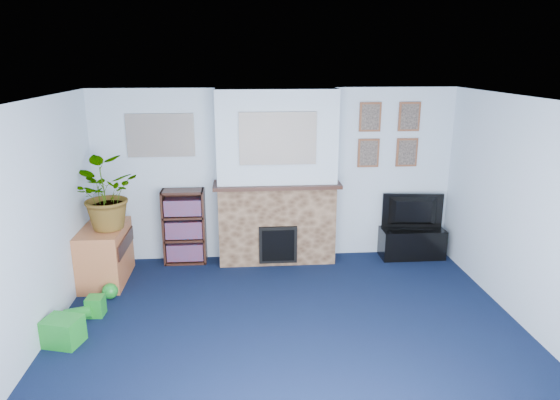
{
  "coord_description": "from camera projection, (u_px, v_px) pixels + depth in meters",
  "views": [
    {
      "loc": [
        -0.48,
        -4.54,
        2.78
      ],
      "look_at": [
        -0.04,
        0.94,
        1.21
      ],
      "focal_mm": 32.0,
      "sensor_mm": 36.0,
      "label": 1
    }
  ],
  "objects": [
    {
      "name": "floor",
      "position": [
        291.0,
        338.0,
        5.15
      ],
      "size": [
        5.0,
        4.5,
        0.01
      ],
      "primitive_type": "cube",
      "color": "#0D1734",
      "rests_on": "ground"
    },
    {
      "name": "ceiling",
      "position": [
        293.0,
        102.0,
        4.49
      ],
      "size": [
        5.0,
        4.5,
        0.01
      ],
      "primitive_type": "cube",
      "color": "white",
      "rests_on": "wall_back"
    },
    {
      "name": "wall_back",
      "position": [
        276.0,
        175.0,
        6.97
      ],
      "size": [
        5.0,
        0.04,
        2.4
      ],
      "primitive_type": "cube",
      "color": "silver",
      "rests_on": "ground"
    },
    {
      "name": "wall_front",
      "position": [
        335.0,
        365.0,
        2.66
      ],
      "size": [
        5.0,
        0.04,
        2.4
      ],
      "primitive_type": "cube",
      "color": "silver",
      "rests_on": "ground"
    },
    {
      "name": "wall_left",
      "position": [
        25.0,
        235.0,
        4.63
      ],
      "size": [
        0.04,
        4.5,
        2.4
      ],
      "primitive_type": "cube",
      "color": "silver",
      "rests_on": "ground"
    },
    {
      "name": "wall_right",
      "position": [
        539.0,
        221.0,
        5.01
      ],
      "size": [
        0.04,
        4.5,
        2.4
      ],
      "primitive_type": "cube",
      "color": "silver",
      "rests_on": "ground"
    },
    {
      "name": "chimney_breast",
      "position": [
        277.0,
        180.0,
        6.78
      ],
      "size": [
        1.72,
        0.5,
        2.4
      ],
      "color": "brown",
      "rests_on": "ground"
    },
    {
      "name": "collage_main",
      "position": [
        278.0,
        139.0,
        6.42
      ],
      "size": [
        1.0,
        0.03,
        0.68
      ],
      "primitive_type": "cube",
      "color": "gray",
      "rests_on": "chimney_breast"
    },
    {
      "name": "collage_left",
      "position": [
        161.0,
        135.0,
        6.68
      ],
      "size": [
        0.9,
        0.03,
        0.58
      ],
      "primitive_type": "cube",
      "color": "gray",
      "rests_on": "wall_back"
    },
    {
      "name": "portrait_tl",
      "position": [
        370.0,
        117.0,
        6.83
      ],
      "size": [
        0.3,
        0.03,
        0.4
      ],
      "primitive_type": "cube",
      "color": "brown",
      "rests_on": "wall_back"
    },
    {
      "name": "portrait_tr",
      "position": [
        409.0,
        117.0,
        6.88
      ],
      "size": [
        0.3,
        0.03,
        0.4
      ],
      "primitive_type": "cube",
      "color": "brown",
      "rests_on": "wall_back"
    },
    {
      "name": "portrait_bl",
      "position": [
        368.0,
        153.0,
        6.97
      ],
      "size": [
        0.3,
        0.03,
        0.4
      ],
      "primitive_type": "cube",
      "color": "brown",
      "rests_on": "wall_back"
    },
    {
      "name": "portrait_br",
      "position": [
        407.0,
        152.0,
        7.01
      ],
      "size": [
        0.3,
        0.03,
        0.4
      ],
      "primitive_type": "cube",
      "color": "brown",
      "rests_on": "wall_back"
    },
    {
      "name": "tv_stand",
      "position": [
        412.0,
        242.0,
        7.18
      ],
      "size": [
        0.9,
        0.38,
        0.43
      ],
      "primitive_type": "cube",
      "color": "black",
      "rests_on": "ground"
    },
    {
      "name": "television",
      "position": [
        414.0,
        212.0,
        7.07
      ],
      "size": [
        0.87,
        0.21,
        0.5
      ],
      "primitive_type": "imported",
      "rotation": [
        0.0,
        0.0,
        3.03
      ],
      "color": "black",
      "rests_on": "tv_stand"
    },
    {
      "name": "bookshelf",
      "position": [
        185.0,
        228.0,
        6.93
      ],
      "size": [
        0.58,
        0.28,
        1.05
      ],
      "color": "black",
      "rests_on": "ground"
    },
    {
      "name": "sideboard",
      "position": [
        105.0,
        255.0,
        6.39
      ],
      "size": [
        0.51,
        0.93,
        0.72
      ],
      "primitive_type": "cube",
      "color": "#B8663B",
      "rests_on": "ground"
    },
    {
      "name": "potted_plant",
      "position": [
        102.0,
        195.0,
        6.12
      ],
      "size": [
        0.99,
        0.93,
        0.88
      ],
      "primitive_type": "imported",
      "rotation": [
        0.0,
        0.0,
        2.75
      ],
      "color": "#26661E",
      "rests_on": "sideboard"
    },
    {
      "name": "mantel_clock",
      "position": [
        274.0,
        178.0,
        6.73
      ],
      "size": [
        0.11,
        0.07,
        0.15
      ],
      "primitive_type": "cube",
      "color": "gold",
      "rests_on": "chimney_breast"
    },
    {
      "name": "mantel_candle",
      "position": [
        299.0,
        177.0,
        6.75
      ],
      "size": [
        0.05,
        0.05,
        0.15
      ],
      "primitive_type": "cylinder",
      "color": "#B2BFC6",
      "rests_on": "chimney_breast"
    },
    {
      "name": "mantel_teddy",
      "position": [
        237.0,
        179.0,
        6.69
      ],
      "size": [
        0.14,
        0.14,
        0.14
      ],
      "primitive_type": "sphere",
      "color": "gray",
      "rests_on": "chimney_breast"
    },
    {
      "name": "mantel_can",
      "position": [
        333.0,
        178.0,
        6.79
      ],
      "size": [
        0.07,
        0.07,
        0.13
      ],
      "primitive_type": "cylinder",
      "color": "#198C26",
      "rests_on": "chimney_breast"
    },
    {
      "name": "green_crate",
      "position": [
        63.0,
        331.0,
        5.0
      ],
      "size": [
        0.42,
        0.37,
        0.28
      ],
      "primitive_type": "cube",
      "rotation": [
        0.0,
        0.0,
        -0.28
      ],
      "color": "#198C26",
      "rests_on": "ground"
    },
    {
      "name": "toy_ball",
      "position": [
        110.0,
        291.0,
        5.96
      ],
      "size": [
        0.19,
        0.19,
        0.19
      ],
      "primitive_type": "sphere",
      "color": "#198C26",
      "rests_on": "ground"
    },
    {
      "name": "toy_block",
      "position": [
        96.0,
        306.0,
        5.57
      ],
      "size": [
        0.19,
        0.19,
        0.22
      ],
      "primitive_type": "cube",
      "rotation": [
        0.0,
        0.0,
        -0.06
      ],
      "color": "#198C26",
      "rests_on": "ground"
    },
    {
      "name": "toy_tube",
      "position": [
        79.0,
        314.0,
        5.49
      ],
      "size": [
        0.32,
        0.14,
        0.18
      ],
      "primitive_type": "cylinder",
      "rotation": [
        0.0,
        1.43,
        0.0
      ],
      "color": "#198C26",
      "rests_on": "ground"
    }
  ]
}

